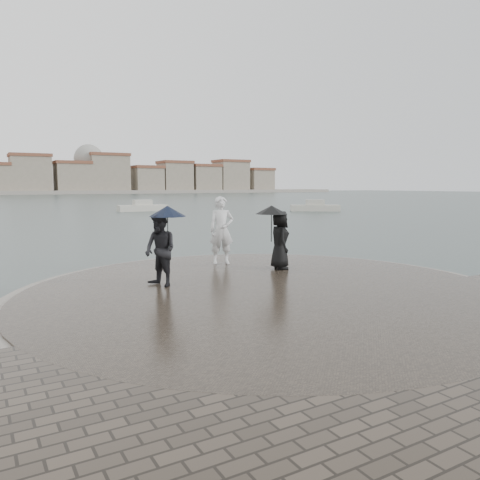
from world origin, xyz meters
TOP-DOWN VIEW (x-y plane):
  - ground at (0.00, 0.00)m, footprint 400.00×400.00m
  - kerb_ring at (0.00, 3.50)m, footprint 12.50×12.50m
  - quay_tip at (0.00, 3.50)m, footprint 11.90×11.90m
  - statue at (0.79, 7.38)m, footprint 0.92×0.73m
  - visitor_left at (-2.10, 5.14)m, footprint 1.21×1.12m
  - visitor_right at (1.83, 5.66)m, footprint 1.18×1.12m
  - boats at (3.80, 42.27)m, footprint 48.43×29.58m

SIDE VIEW (x-z plane):
  - ground at x=0.00m, z-range 0.00..0.00m
  - kerb_ring at x=0.00m, z-range 0.00..0.32m
  - quay_tip at x=0.00m, z-range 0.00..0.36m
  - boats at x=3.80m, z-range -0.37..1.13m
  - statue at x=0.79m, z-range 0.36..2.56m
  - visitor_left at x=-2.10m, z-range 0.44..2.48m
  - visitor_right at x=1.83m, z-range 0.49..2.44m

